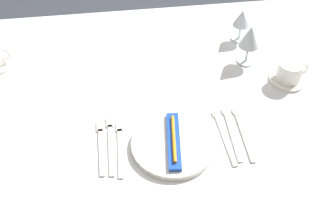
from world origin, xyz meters
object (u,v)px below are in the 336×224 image
(fork_inner, at_px, (111,142))
(spoon_tea, at_px, (241,127))
(coffee_cup_left, at_px, (290,71))
(spoon_dessert, at_px, (230,126))
(spoon_soup, at_px, (222,130))
(fork_outer, at_px, (120,146))
(wine_glass_centre, at_px, (250,38))
(dinner_plate, at_px, (174,144))
(fork_salad, at_px, (101,145))
(wine_glass_left, at_px, (242,20))
(toothbrush_package, at_px, (174,140))

(fork_inner, height_order, spoon_tea, spoon_tea)
(coffee_cup_left, bearing_deg, spoon_dessert, -144.09)
(spoon_soup, xyz_separation_m, coffee_cup_left, (0.28, 0.19, 0.04))
(fork_outer, xyz_separation_m, wine_glass_centre, (0.48, 0.33, 0.10))
(dinner_plate, relative_size, spoon_dessert, 1.13)
(fork_outer, relative_size, spoon_tea, 0.95)
(dinner_plate, distance_m, fork_salad, 0.21)
(spoon_tea, distance_m, coffee_cup_left, 0.29)
(fork_salad, xyz_separation_m, coffee_cup_left, (0.64, 0.20, 0.04))
(wine_glass_left, bearing_deg, fork_outer, -135.72)
(spoon_dessert, bearing_deg, spoon_tea, -9.00)
(spoon_soup, height_order, wine_glass_left, wine_glass_left)
(dinner_plate, bearing_deg, wine_glass_centre, 47.96)
(spoon_dessert, bearing_deg, spoon_soup, -161.35)
(spoon_dessert, bearing_deg, toothbrush_package, -164.66)
(fork_outer, relative_size, fork_salad, 1.03)
(toothbrush_package, bearing_deg, coffee_cup_left, 28.17)
(toothbrush_package, relative_size, fork_outer, 1.00)
(spoon_dessert, height_order, coffee_cup_left, coffee_cup_left)
(spoon_tea, bearing_deg, spoon_soup, -176.27)
(spoon_dessert, relative_size, coffee_cup_left, 2.03)
(fork_salad, xyz_separation_m, spoon_dessert, (0.39, 0.02, 0.00))
(fork_inner, xyz_separation_m, spoon_tea, (0.40, 0.01, -0.00))
(dinner_plate, relative_size, wine_glass_centre, 1.65)
(spoon_soup, bearing_deg, coffee_cup_left, 34.44)
(spoon_dessert, bearing_deg, fork_outer, -174.96)
(toothbrush_package, xyz_separation_m, wine_glass_left, (0.33, 0.50, 0.06))
(spoon_soup, bearing_deg, toothbrush_package, -165.27)
(fork_salad, bearing_deg, toothbrush_package, -8.33)
(fork_inner, distance_m, coffee_cup_left, 0.65)
(dinner_plate, distance_m, fork_outer, 0.16)
(toothbrush_package, height_order, spoon_tea, toothbrush_package)
(spoon_tea, bearing_deg, toothbrush_package, -168.34)
(spoon_tea, bearing_deg, wine_glass_left, 75.45)
(spoon_soup, relative_size, spoon_dessert, 1.03)
(fork_salad, relative_size, spoon_tea, 0.92)
(spoon_dessert, bearing_deg, fork_salad, -177.24)
(fork_outer, distance_m, spoon_tea, 0.37)
(spoon_dessert, bearing_deg, wine_glass_centre, 65.63)
(fork_inner, relative_size, wine_glass_left, 1.74)
(wine_glass_centre, xyz_separation_m, wine_glass_left, (0.01, 0.14, -0.02))
(spoon_soup, bearing_deg, fork_salad, -178.50)
(dinner_plate, distance_m, wine_glass_left, 0.60)
(toothbrush_package, height_order, fork_outer, toothbrush_package)
(fork_inner, distance_m, spoon_tea, 0.40)
(toothbrush_package, distance_m, wine_glass_centre, 0.48)
(toothbrush_package, bearing_deg, wine_glass_left, 56.16)
(fork_outer, xyz_separation_m, coffee_cup_left, (0.59, 0.21, 0.04))
(fork_salad, relative_size, coffee_cup_left, 1.90)
(spoon_soup, bearing_deg, fork_outer, -176.24)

